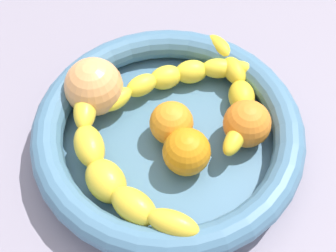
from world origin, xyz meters
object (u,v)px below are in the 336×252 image
(banana_draped_left, at_px, (113,173))
(peach_blush, at_px, (94,87))
(banana_arching_top, at_px, (180,77))
(banana_draped_right, at_px, (236,93))
(orange_front, at_px, (187,152))
(fruit_bowl, at_px, (168,134))
(orange_mid_left, at_px, (169,121))
(orange_mid_right, at_px, (247,124))

(banana_draped_left, distance_m, peach_blush, 0.13)
(banana_arching_top, bearing_deg, banana_draped_right, 101.98)
(banana_draped_left, xyz_separation_m, peach_blush, (-0.08, -0.09, 0.01))
(banana_draped_right, bearing_deg, orange_front, -1.65)
(fruit_bowl, distance_m, banana_draped_right, 0.11)
(fruit_bowl, distance_m, banana_draped_left, 0.09)
(orange_mid_left, bearing_deg, banana_draped_right, 152.48)
(fruit_bowl, distance_m, peach_blush, 0.11)
(banana_draped_right, height_order, banana_arching_top, banana_draped_right)
(orange_front, relative_size, peach_blush, 0.77)
(orange_front, xyz_separation_m, orange_mid_right, (-0.08, 0.04, 0.00))
(banana_arching_top, height_order, orange_front, orange_front)
(banana_draped_left, xyz_separation_m, orange_mid_right, (-0.15, 0.09, 0.00))
(banana_arching_top, xyz_separation_m, peach_blush, (0.09, -0.08, 0.02))
(fruit_bowl, height_order, orange_mid_right, orange_mid_right)
(orange_mid_right, bearing_deg, fruit_bowl, -53.58)
(orange_mid_left, height_order, orange_mid_right, orange_mid_right)
(peach_blush, bearing_deg, orange_mid_left, 97.98)
(orange_front, xyz_separation_m, peach_blush, (-0.01, -0.15, 0.01))
(fruit_bowl, distance_m, orange_mid_left, 0.02)
(orange_mid_left, distance_m, peach_blush, 0.11)
(orange_front, bearing_deg, orange_mid_left, -120.68)
(orange_mid_right, bearing_deg, banana_draped_left, -32.46)
(banana_arching_top, height_order, orange_mid_right, orange_mid_right)
(banana_arching_top, relative_size, orange_front, 3.04)
(orange_mid_left, xyz_separation_m, orange_mid_right, (-0.05, 0.08, 0.00))
(orange_mid_left, distance_m, orange_mid_right, 0.10)
(banana_arching_top, distance_m, peach_blush, 0.12)
(peach_blush, bearing_deg, banana_arching_top, 139.25)
(fruit_bowl, bearing_deg, banana_draped_left, -9.81)
(orange_front, height_order, orange_mid_right, orange_mid_right)
(banana_draped_left, xyz_separation_m, orange_front, (-0.07, 0.05, 0.00))
(orange_mid_left, bearing_deg, orange_mid_right, 121.33)
(fruit_bowl, bearing_deg, orange_front, 65.24)
(peach_blush, bearing_deg, banana_draped_right, 124.28)
(banana_draped_right, relative_size, orange_mid_left, 3.04)
(orange_mid_left, relative_size, orange_mid_right, 0.92)
(banana_draped_right, distance_m, banana_arching_top, 0.08)
(banana_draped_right, height_order, orange_front, orange_front)
(orange_mid_right, bearing_deg, banana_draped_right, -136.77)
(fruit_bowl, height_order, banana_arching_top, fruit_bowl)
(orange_front, bearing_deg, banana_arching_top, -143.13)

